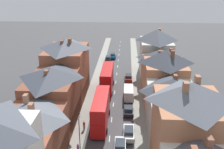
{
  "coord_description": "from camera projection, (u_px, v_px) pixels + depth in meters",
  "views": [
    {
      "loc": [
        2.43,
        -17.93,
        24.87
      ],
      "look_at": [
        -0.9,
        41.11,
        2.37
      ],
      "focal_mm": 42.0,
      "sensor_mm": 36.0,
      "label": 1
    }
  ],
  "objects": [
    {
      "name": "pavement_left",
      "position": [
        93.0,
        88.0,
        61.4
      ],
      "size": [
        2.2,
        104.0,
        0.14
      ],
      "primitive_type": "cube",
      "color": "gray",
      "rests_on": "ground"
    },
    {
      "name": "pavement_right",
      "position": [
        137.0,
        89.0,
        60.87
      ],
      "size": [
        2.2,
        104.0,
        0.14
      ],
      "primitive_type": "cube",
      "color": "gray",
      "rests_on": "ground"
    },
    {
      "name": "centre_line_dashes",
      "position": [
        115.0,
        92.0,
        59.29
      ],
      "size": [
        0.14,
        97.8,
        0.01
      ],
      "color": "silver",
      "rests_on": "ground"
    },
    {
      "name": "terrace_row_left",
      "position": [
        32.0,
        123.0,
        35.71
      ],
      "size": [
        8.0,
        54.01,
        14.29
      ],
      "color": "brown",
      "rests_on": "ground"
    },
    {
      "name": "terrace_row_right",
      "position": [
        172.0,
        101.0,
        43.09
      ],
      "size": [
        8.0,
        65.65,
        13.65
      ],
      "color": "brown",
      "rests_on": "ground"
    },
    {
      "name": "double_decker_bus_lead",
      "position": [
        107.0,
        78.0,
        59.62
      ],
      "size": [
        2.74,
        10.8,
        5.3
      ],
      "color": "#B70F0F",
      "rests_on": "ground"
    },
    {
      "name": "double_decker_bus_mid_street",
      "position": [
        101.0,
        110.0,
        45.75
      ],
      "size": [
        2.74,
        10.8,
        5.3
      ],
      "color": "red",
      "rests_on": "ground"
    },
    {
      "name": "car_near_blue",
      "position": [
        120.0,
        146.0,
        39.3
      ],
      "size": [
        1.9,
        4.4,
        1.64
      ],
      "color": "#B7BABF",
      "rests_on": "ground"
    },
    {
      "name": "car_parked_left_a",
      "position": [
        113.0,
        56.0,
        83.42
      ],
      "size": [
        1.9,
        3.91,
        1.63
      ],
      "color": "#236093",
      "rests_on": "ground"
    },
    {
      "name": "car_mid_black",
      "position": [
        108.0,
        59.0,
        80.53
      ],
      "size": [
        1.9,
        4.32,
        1.62
      ],
      "color": "black",
      "rests_on": "ground"
    },
    {
      "name": "car_parked_left_b",
      "position": [
        129.0,
        133.0,
        42.66
      ],
      "size": [
        1.9,
        4.46,
        1.69
      ],
      "color": "silver",
      "rests_on": "ground"
    },
    {
      "name": "car_far_grey",
      "position": [
        128.0,
        77.0,
        65.56
      ],
      "size": [
        1.9,
        4.31,
        1.69
      ],
      "color": "maroon",
      "rests_on": "ground"
    },
    {
      "name": "car_parked_right_b",
      "position": [
        129.0,
        110.0,
        49.77
      ],
      "size": [
        1.9,
        3.88,
        1.58
      ],
      "color": "black",
      "rests_on": "ground"
    },
    {
      "name": "delivery_van",
      "position": [
        129.0,
        93.0,
        55.87
      ],
      "size": [
        2.2,
        5.2,
        2.41
      ],
      "color": "silver",
      "rests_on": "ground"
    },
    {
      "name": "pedestrian_mid_left",
      "position": [
        78.0,
        148.0,
        38.52
      ],
      "size": [
        0.36,
        0.22,
        1.61
      ],
      "color": "#3D4256",
      "rests_on": "pavement_left"
    },
    {
      "name": "pedestrian_mid_right",
      "position": [
        84.0,
        125.0,
        44.48
      ],
      "size": [
        0.36,
        0.22,
        1.61
      ],
      "color": "#23232D",
      "rests_on": "pavement_left"
    },
    {
      "name": "street_lamp",
      "position": [
        80.0,
        131.0,
        38.76
      ],
      "size": [
        0.2,
        1.12,
        5.5
      ],
      "color": "black",
      "rests_on": "ground"
    }
  ]
}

